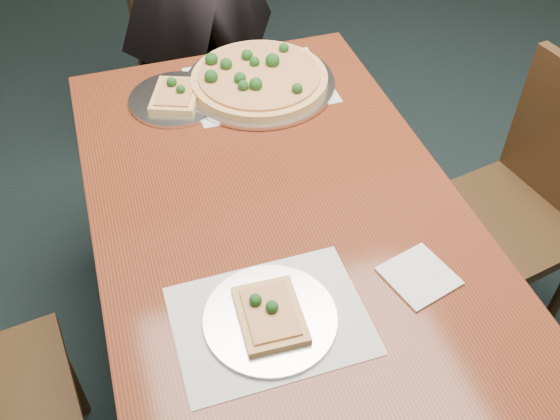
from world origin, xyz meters
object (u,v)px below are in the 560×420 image
object	(u,v)px
chair_far	(198,51)
slice_plate_near	(270,317)
chair_right	(526,199)
pizza_pan	(259,79)
dining_table	(280,235)
slice_plate_far	(176,97)

from	to	relation	value
chair_far	slice_plate_near	distance (m)	1.49
chair_right	pizza_pan	bearing A→B (deg)	-135.54
dining_table	slice_plate_near	world-z (taller)	slice_plate_near
pizza_pan	chair_far	bearing A→B (deg)	96.42
dining_table	pizza_pan	size ratio (longest dim) A/B	3.27
pizza_pan	slice_plate_near	world-z (taller)	pizza_pan
dining_table	chair_right	xyz separation A→B (m)	(0.80, 0.04, -0.14)
chair_far	slice_plate_far	distance (m)	0.70
pizza_pan	slice_plate_near	distance (m)	0.86
chair_right	slice_plate_far	bearing A→B (deg)	-127.56
chair_far	slice_plate_far	size ratio (longest dim) A/B	3.25
slice_plate_near	slice_plate_far	bearing A→B (deg)	92.43
chair_right	dining_table	bearing A→B (deg)	-97.46
pizza_pan	slice_plate_far	xyz separation A→B (m)	(-0.26, -0.00, -0.01)
dining_table	slice_plate_far	xyz separation A→B (m)	(-0.15, 0.53, 0.10)
chair_right	pizza_pan	xyz separation A→B (m)	(-0.70, 0.49, 0.26)
pizza_pan	slice_plate_far	size ratio (longest dim) A/B	1.64
chair_far	chair_right	bearing A→B (deg)	-70.05
chair_far	chair_right	size ratio (longest dim) A/B	1.00
chair_far	dining_table	bearing A→B (deg)	-105.78
slice_plate_far	dining_table	bearing A→B (deg)	-73.87
chair_far	slice_plate_far	bearing A→B (deg)	-120.49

